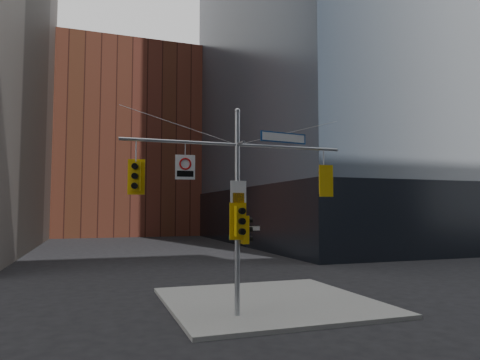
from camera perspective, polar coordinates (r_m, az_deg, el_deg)
ground at (r=13.45m, az=2.51°, el=-20.09°), size 160.00×160.00×0.00m
sidewalk_corner at (r=17.76m, az=3.85°, el=-15.86°), size 8.00×8.00×0.15m
podium_ne at (r=54.86m, az=17.75°, el=-4.57°), size 36.40×36.40×6.00m
brick_midrise at (r=70.94m, az=-14.95°, el=4.47°), size 26.00×20.00×28.00m
signal_assembly at (r=14.82m, az=-0.36°, el=-1.34°), size 8.00×0.80×7.30m
traffic_light_west_arm at (r=14.14m, az=-13.75°, el=0.46°), size 0.54×0.50×1.16m
traffic_light_east_arm at (r=16.25m, az=11.15°, el=-0.14°), size 0.56×0.44×1.18m
traffic_light_pole_side at (r=14.93m, az=0.81°, el=-6.66°), size 0.37×0.32×0.97m
traffic_light_pole_front at (r=14.55m, az=-0.03°, el=-5.51°), size 0.61×0.50×1.28m
street_sign_blade at (r=15.68m, az=5.83°, el=5.65°), size 1.89×0.30×0.37m
regulatory_sign_arm at (r=14.37m, az=-7.32°, el=1.82°), size 0.66×0.10×0.83m
regulatory_sign_pole at (r=14.70m, az=-0.22°, el=-1.65°), size 0.58×0.07×0.76m
street_blade_ew at (r=14.97m, az=1.27°, el=-6.47°), size 0.75×0.10×0.15m
street_blade_ns at (r=15.27m, az=-0.91°, el=-7.72°), size 0.11×0.67×0.14m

